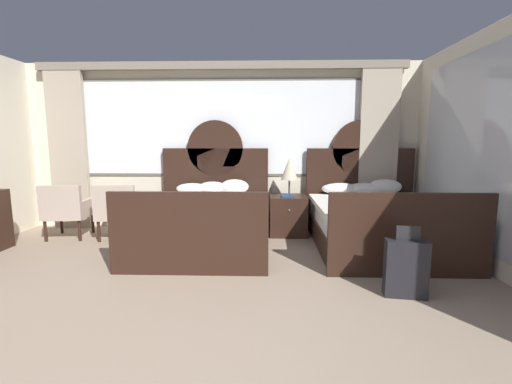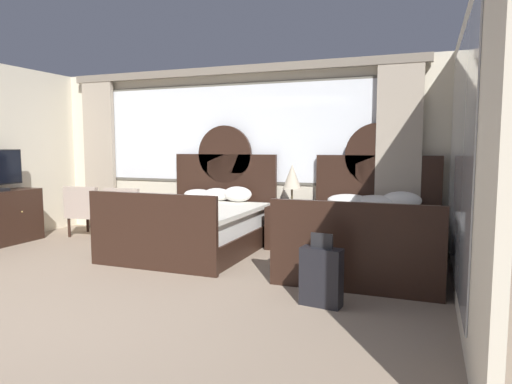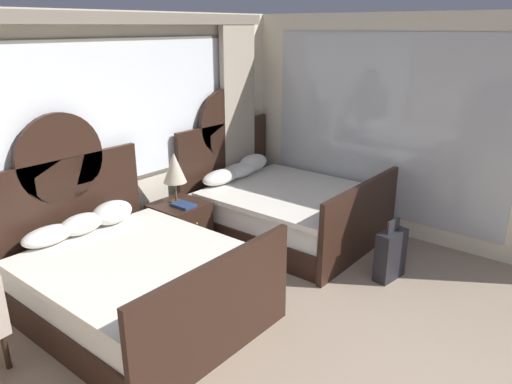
{
  "view_description": "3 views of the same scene",
  "coord_description": "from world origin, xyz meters",
  "px_view_note": "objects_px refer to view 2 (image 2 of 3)",
  "views": [
    {
      "loc": [
        0.74,
        -1.91,
        1.43
      ],
      "look_at": [
        0.62,
        2.05,
        0.86
      ],
      "focal_mm": 24.39,
      "sensor_mm": 36.0,
      "label": 1
    },
    {
      "loc": [
        2.9,
        -2.75,
        1.45
      ],
      "look_at": [
        0.99,
        2.29,
        0.91
      ],
      "focal_mm": 31.72,
      "sensor_mm": 36.0,
      "label": 2
    },
    {
      "loc": [
        -2.39,
        -0.56,
        2.55
      ],
      "look_at": [
        1.17,
        2.33,
        0.96
      ],
      "focal_mm": 33.72,
      "sensor_mm": 36.0,
      "label": 3
    }
  ],
  "objects_px": {
    "bed_near_mirror": "(367,236)",
    "armchair_by_window_centre": "(88,209)",
    "book_on_nightstand": "(286,206)",
    "suitcase_on_floor": "(321,276)",
    "bed_near_window": "(196,224)",
    "armchair_by_window_left": "(128,211)",
    "nightstand_between_beds": "(289,227)",
    "table_lamp_on_nightstand": "(292,177)"
  },
  "relations": [
    {
      "from": "book_on_nightstand",
      "to": "armchair_by_window_centre",
      "type": "relative_size",
      "value": 0.32
    },
    {
      "from": "table_lamp_on_nightstand",
      "to": "suitcase_on_floor",
      "type": "height_order",
      "value": "table_lamp_on_nightstand"
    },
    {
      "from": "nightstand_between_beds",
      "to": "armchair_by_window_centre",
      "type": "distance_m",
      "value": 3.32
    },
    {
      "from": "nightstand_between_beds",
      "to": "table_lamp_on_nightstand",
      "type": "xyz_separation_m",
      "value": [
        0.02,
        0.05,
        0.71
      ]
    },
    {
      "from": "book_on_nightstand",
      "to": "table_lamp_on_nightstand",
      "type": "bearing_deg",
      "value": 77.33
    },
    {
      "from": "nightstand_between_beds",
      "to": "armchair_by_window_left",
      "type": "relative_size",
      "value": 0.74
    },
    {
      "from": "table_lamp_on_nightstand",
      "to": "book_on_nightstand",
      "type": "height_order",
      "value": "table_lamp_on_nightstand"
    },
    {
      "from": "armchair_by_window_centre",
      "to": "suitcase_on_floor",
      "type": "relative_size",
      "value": 1.22
    },
    {
      "from": "nightstand_between_beds",
      "to": "suitcase_on_floor",
      "type": "xyz_separation_m",
      "value": [
        0.96,
        -2.2,
        -0.03
      ]
    },
    {
      "from": "bed_near_window",
      "to": "armchair_by_window_centre",
      "type": "xyz_separation_m",
      "value": [
        -2.13,
        0.29,
        0.08
      ]
    },
    {
      "from": "bed_near_mirror",
      "to": "suitcase_on_floor",
      "type": "xyz_separation_m",
      "value": [
        -0.21,
        -1.57,
        -0.1
      ]
    },
    {
      "from": "book_on_nightstand",
      "to": "nightstand_between_beds",
      "type": "bearing_deg",
      "value": 80.14
    },
    {
      "from": "bed_near_window",
      "to": "suitcase_on_floor",
      "type": "relative_size",
      "value": 3.17
    },
    {
      "from": "nightstand_between_beds",
      "to": "armchair_by_window_left",
      "type": "distance_m",
      "value": 2.55
    },
    {
      "from": "armchair_by_window_centre",
      "to": "armchair_by_window_left",
      "type": "bearing_deg",
      "value": -0.01
    },
    {
      "from": "nightstand_between_beds",
      "to": "table_lamp_on_nightstand",
      "type": "height_order",
      "value": "table_lamp_on_nightstand"
    },
    {
      "from": "suitcase_on_floor",
      "to": "bed_near_mirror",
      "type": "bearing_deg",
      "value": 82.26
    },
    {
      "from": "bed_near_window",
      "to": "armchair_by_window_centre",
      "type": "distance_m",
      "value": 2.16
    },
    {
      "from": "bed_near_window",
      "to": "bed_near_mirror",
      "type": "distance_m",
      "value": 2.34
    },
    {
      "from": "bed_near_window",
      "to": "armchair_by_window_left",
      "type": "bearing_deg",
      "value": 167.82
    },
    {
      "from": "bed_near_mirror",
      "to": "armchair_by_window_centre",
      "type": "bearing_deg",
      "value": 176.39
    },
    {
      "from": "table_lamp_on_nightstand",
      "to": "armchair_by_window_left",
      "type": "relative_size",
      "value": 0.73
    },
    {
      "from": "book_on_nightstand",
      "to": "suitcase_on_floor",
      "type": "relative_size",
      "value": 0.39
    },
    {
      "from": "bed_near_mirror",
      "to": "table_lamp_on_nightstand",
      "type": "relative_size",
      "value": 3.59
    },
    {
      "from": "bed_near_window",
      "to": "table_lamp_on_nightstand",
      "type": "relative_size",
      "value": 3.59
    },
    {
      "from": "armchair_by_window_left",
      "to": "book_on_nightstand",
      "type": "bearing_deg",
      "value": 5.29
    },
    {
      "from": "book_on_nightstand",
      "to": "suitcase_on_floor",
      "type": "bearing_deg",
      "value": -64.9
    },
    {
      "from": "armchair_by_window_left",
      "to": "armchair_by_window_centre",
      "type": "bearing_deg",
      "value": 179.99
    },
    {
      "from": "nightstand_between_beds",
      "to": "suitcase_on_floor",
      "type": "distance_m",
      "value": 2.4
    },
    {
      "from": "suitcase_on_floor",
      "to": "table_lamp_on_nightstand",
      "type": "bearing_deg",
      "value": 112.64
    },
    {
      "from": "bed_near_mirror",
      "to": "armchair_by_window_centre",
      "type": "height_order",
      "value": "bed_near_mirror"
    },
    {
      "from": "bed_near_mirror",
      "to": "armchair_by_window_left",
      "type": "relative_size",
      "value": 2.6
    },
    {
      "from": "book_on_nightstand",
      "to": "bed_near_mirror",
      "type": "bearing_deg",
      "value": -23.36
    },
    {
      "from": "bed_near_window",
      "to": "book_on_nightstand",
      "type": "xyz_separation_m",
      "value": [
        1.15,
        0.52,
        0.25
      ]
    },
    {
      "from": "bed_near_mirror",
      "to": "nightstand_between_beds",
      "type": "distance_m",
      "value": 1.33
    },
    {
      "from": "armchair_by_window_left",
      "to": "table_lamp_on_nightstand",
      "type": "bearing_deg",
      "value": 8.92
    },
    {
      "from": "bed_near_window",
      "to": "suitcase_on_floor",
      "type": "xyz_separation_m",
      "value": [
        2.13,
        -1.56,
        -0.09
      ]
    },
    {
      "from": "bed_near_window",
      "to": "armchair_by_window_centre",
      "type": "relative_size",
      "value": 2.6
    },
    {
      "from": "bed_near_mirror",
      "to": "armchair_by_window_left",
      "type": "distance_m",
      "value": 3.7
    },
    {
      "from": "bed_near_mirror",
      "to": "book_on_nightstand",
      "type": "bearing_deg",
      "value": 156.64
    },
    {
      "from": "armchair_by_window_left",
      "to": "bed_near_window",
      "type": "bearing_deg",
      "value": -12.18
    },
    {
      "from": "suitcase_on_floor",
      "to": "armchair_by_window_left",
      "type": "bearing_deg",
      "value": 151.94
    }
  ]
}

